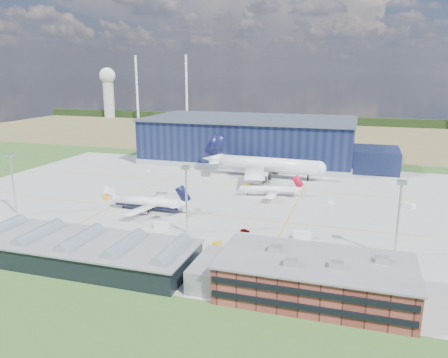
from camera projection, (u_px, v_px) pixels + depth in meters
ground at (192, 205)px, 176.66m from camera, size 600.00×600.00×0.00m
apron at (201, 198)px, 185.92m from camera, size 220.00×160.00×0.08m
farmland at (285, 133)px, 380.46m from camera, size 600.00×220.00×0.01m
treeline at (298, 120)px, 453.61m from camera, size 600.00×8.00×8.00m
horizon_dressing at (130, 88)px, 496.78m from camera, size 440.20×18.00×70.00m
hangar at (254, 142)px, 260.89m from camera, size 145.00×62.00×26.10m
ops_building at (315, 278)px, 103.94m from camera, size 46.00×23.00×10.90m
glass_concourse at (92, 251)px, 122.07m from camera, size 78.00×23.00×8.60m
light_mast_west at (12, 174)px, 162.62m from camera, size 2.60×2.60×23.00m
light_mast_center at (186, 189)px, 142.27m from camera, size 2.60×2.60×23.00m
light_mast_east at (399, 207)px, 123.38m from camera, size 2.60×2.60×23.00m
airliner_navy at (147, 197)px, 168.22m from camera, size 34.58×33.86×11.10m
airliner_red at (268, 186)px, 188.16m from camera, size 34.47×34.02×9.32m
airliner_widebody at (268, 157)px, 219.38m from camera, size 67.84×66.49×21.24m
gse_tug_a at (107, 197)px, 184.77m from camera, size 4.02×4.38×1.56m
gse_tug_b at (217, 244)px, 135.34m from camera, size 2.60×3.18×1.19m
gse_van_a at (162, 225)px, 149.88m from camera, size 5.44×2.89×2.27m
gse_cart_a at (331, 203)px, 176.52m from camera, size 3.25×3.78×1.38m
gse_van_b at (409, 205)px, 172.69m from camera, size 4.63×4.54×2.04m
gse_tug_c at (249, 184)px, 207.63m from camera, size 2.72×3.63×1.42m
gse_cart_b at (148, 171)px, 233.88m from camera, size 3.16×3.31×1.20m
gse_van_c at (302, 235)px, 140.59m from camera, size 5.92×4.10×2.59m
airstair at (110, 194)px, 187.35m from camera, size 2.82×5.26×3.19m
car_a at (245, 230)px, 146.87m from camera, size 3.15×1.37×1.06m
car_b at (263, 265)px, 120.49m from camera, size 3.46×1.92×1.08m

